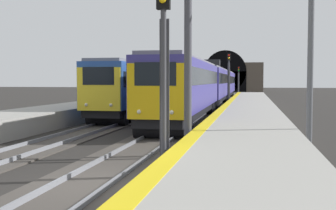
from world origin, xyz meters
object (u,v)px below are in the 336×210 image
object	(u,v)px
catenary_mast_near	(310,52)
railway_signal_near	(164,66)
railway_signal_mid	(229,76)
overhead_signal_gantry	(78,10)
railway_signal_far	(239,78)
train_main_approaching	(212,84)
train_adjacent_platform	(163,85)

from	to	relation	value
catenary_mast_near	railway_signal_near	bearing A→B (deg)	135.59
railway_signal_mid	overhead_signal_gantry	bearing A→B (deg)	-7.41
railway_signal_mid	railway_signal_far	distance (m)	34.89
railway_signal_mid	railway_signal_far	bearing A→B (deg)	-180.00
train_main_approaching	catenary_mast_near	world-z (taller)	catenary_mast_near
railway_signal_far	overhead_signal_gantry	bearing A→B (deg)	-3.52
overhead_signal_gantry	railway_signal_near	bearing A→B (deg)	-131.75
train_adjacent_platform	railway_signal_mid	xyz separation A→B (m)	(4.50, -6.29, 0.94)
train_main_approaching	railway_signal_mid	distance (m)	2.28
train_adjacent_platform	overhead_signal_gantry	bearing A→B (deg)	5.05
train_adjacent_platform	railway_signal_near	xyz separation A→B (m)	(-30.48, -6.29, 0.86)
railway_signal_near	overhead_signal_gantry	world-z (taller)	overhead_signal_gantry
train_main_approaching	railway_signal_near	xyz separation A→B (m)	(-35.97, -1.86, 0.81)
train_main_approaching	railway_signal_far	bearing A→B (deg)	176.65
railway_signal_mid	catenary_mast_near	bearing A→B (deg)	8.50
railway_signal_mid	overhead_signal_gantry	xyz separation A→B (m)	(-31.35, 4.07, 2.21)
railway_signal_mid	overhead_signal_gantry	distance (m)	31.69
railway_signal_near	railway_signal_mid	size ratio (longest dim) A/B	0.98
train_main_approaching	catenary_mast_near	xyz separation A→B (m)	(-31.34, -6.39, 1.44)
railway_signal_near	catenary_mast_near	size ratio (longest dim) A/B	0.74
railway_signal_mid	railway_signal_far	size ratio (longest dim) A/B	1.06
railway_signal_mid	railway_signal_far	xyz separation A→B (m)	(34.89, 0.00, -0.06)
train_main_approaching	train_adjacent_platform	world-z (taller)	train_main_approaching
railway_signal_mid	catenary_mast_near	world-z (taller)	catenary_mast_near
railway_signal_far	catenary_mast_near	world-z (taller)	catenary_mast_near
train_main_approaching	railway_signal_near	world-z (taller)	railway_signal_near
train_main_approaching	catenary_mast_near	distance (m)	32.02
train_adjacent_platform	overhead_signal_gantry	distance (m)	27.12
overhead_signal_gantry	catenary_mast_near	distance (m)	8.82
train_adjacent_platform	railway_signal_mid	world-z (taller)	railway_signal_mid
train_adjacent_platform	railway_signal_mid	size ratio (longest dim) A/B	6.49
train_adjacent_platform	railway_signal_far	distance (m)	39.90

